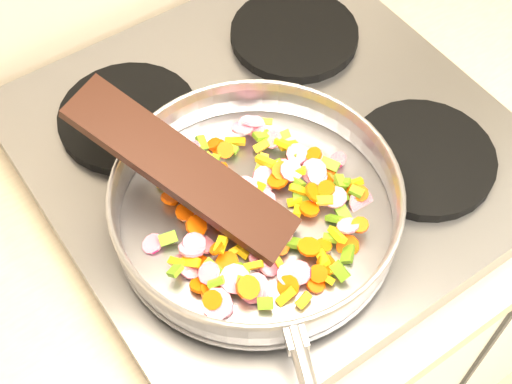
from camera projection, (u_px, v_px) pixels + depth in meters
cooktop at (272, 150)px, 0.97m from camera, size 0.60×0.60×0.04m
grate_fl at (245, 267)px, 0.84m from camera, size 0.19×0.19×0.02m
grate_fr at (422, 158)px, 0.93m from camera, size 0.19×0.19×0.02m
grate_bl at (129, 117)px, 0.97m from camera, size 0.19×0.19×0.02m
grate_br at (294, 34)px, 1.06m from camera, size 0.19×0.19×0.02m
saute_pan at (256, 204)px, 0.84m from camera, size 0.39×0.53×0.06m
vegetable_heap at (258, 211)px, 0.85m from camera, size 0.29×0.27×0.05m
wooden_spatula at (182, 169)px, 0.82m from camera, size 0.18×0.29×0.11m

